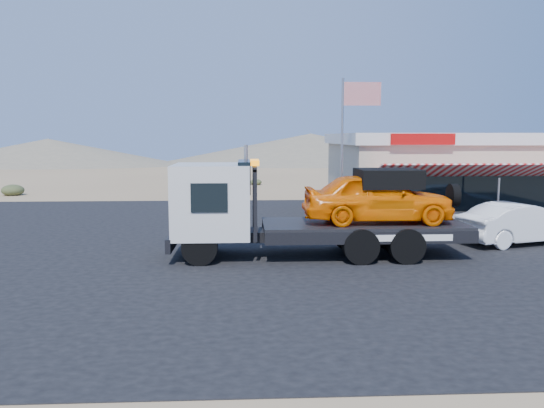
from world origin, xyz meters
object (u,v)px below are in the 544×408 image
object	(u,v)px
white_sedan	(520,223)
flagpole	(348,137)
tow_truck	(311,205)
jerky_store	(443,174)

from	to	relation	value
white_sedan	flagpole	xyz separation A→B (m)	(-5.62, 2.80, 3.02)
tow_truck	white_sedan	distance (m)	7.81
tow_truck	jerky_store	world-z (taller)	jerky_store
jerky_store	flagpole	distance (m)	7.36
jerky_store	flagpole	xyz separation A→B (m)	(-5.57, -4.47, 1.77)
jerky_store	flagpole	bearing A→B (deg)	-141.21
white_sedan	flagpole	distance (m)	6.97
tow_truck	flagpole	world-z (taller)	flagpole
white_sedan	jerky_store	bearing A→B (deg)	-15.49
jerky_store	tow_truck	bearing A→B (deg)	-130.51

